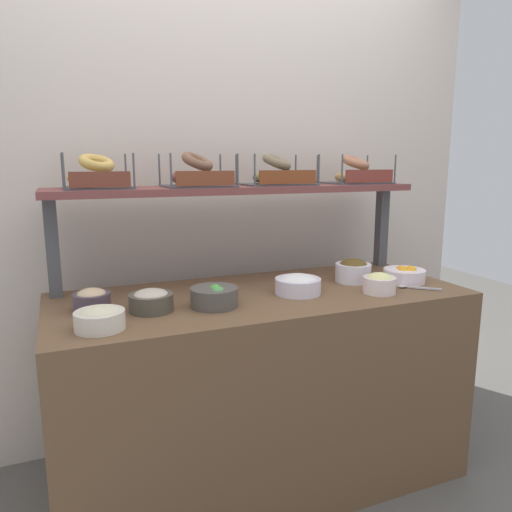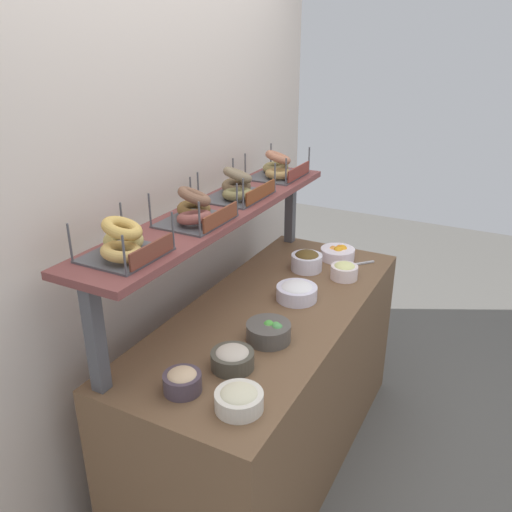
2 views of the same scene
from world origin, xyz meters
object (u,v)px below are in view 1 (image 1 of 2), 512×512
(bowl_egg_salad, at_px, (379,283))
(bowl_veggie_mix, at_px, (214,296))
(bowl_potato_salad, at_px, (100,318))
(bagel_basket_everything, at_px, (355,174))
(bowl_fruit_salad, at_px, (404,275))
(serving_spoon_near_plate, at_px, (412,287))
(bowl_tuna_salad, at_px, (151,300))
(bowl_cream_cheese, at_px, (298,284))
(bagel_basket_cinnamon_raisin, at_px, (197,175))
(bagel_basket_poppy, at_px, (277,175))
(bagel_basket_sesame, at_px, (97,176))
(bowl_hummus, at_px, (92,300))
(bowl_chocolate_spread, at_px, (353,270))

(bowl_egg_salad, xyz_separation_m, bowl_veggie_mix, (-0.69, 0.08, -0.00))
(bowl_potato_salad, xyz_separation_m, bagel_basket_everything, (1.28, 0.47, 0.44))
(bowl_potato_salad, relative_size, bowl_fruit_salad, 0.88)
(serving_spoon_near_plate, distance_m, bagel_basket_everything, 0.65)
(bowl_veggie_mix, relative_size, bowl_fruit_salad, 0.97)
(bowl_tuna_salad, xyz_separation_m, bowl_cream_cheese, (0.60, 0.01, 0.00))
(bowl_potato_salad, relative_size, bagel_basket_cinnamon_raisin, 0.56)
(bagel_basket_poppy, bearing_deg, bagel_basket_sesame, 179.89)
(bowl_tuna_salad, relative_size, bagel_basket_cinnamon_raisin, 0.55)
(bowl_fruit_salad, xyz_separation_m, bagel_basket_poppy, (-0.48, 0.34, 0.44))
(serving_spoon_near_plate, bearing_deg, bowl_hummus, 171.48)
(bowl_hummus, height_order, bagel_basket_poppy, bagel_basket_poppy)
(bowl_egg_salad, distance_m, bagel_basket_poppy, 0.68)
(bowl_veggie_mix, height_order, bagel_basket_everything, bagel_basket_everything)
(bowl_tuna_salad, bearing_deg, bagel_basket_everything, 17.27)
(bowl_tuna_salad, bearing_deg, bowl_egg_salad, -7.06)
(bowl_tuna_salad, xyz_separation_m, bagel_basket_cinnamon_raisin, (0.28, 0.32, 0.44))
(bowl_hummus, xyz_separation_m, serving_spoon_near_plate, (1.29, -0.19, -0.03))
(bowl_egg_salad, distance_m, bowl_cream_cheese, 0.34)
(bowl_hummus, xyz_separation_m, bagel_basket_sesame, (0.07, 0.26, 0.44))
(bowl_egg_salad, bearing_deg, bagel_basket_cinnamon_raisin, 145.97)
(bowl_cream_cheese, height_order, bowl_hummus, bowl_hummus)
(bowl_fruit_salad, distance_m, serving_spoon_near_plate, 0.12)
(bowl_chocolate_spread, bearing_deg, bowl_fruit_salad, -24.13)
(bagel_basket_cinnamon_raisin, bearing_deg, bagel_basket_poppy, 2.53)
(bowl_potato_salad, bearing_deg, bowl_cream_cheese, 10.09)
(bowl_tuna_salad, distance_m, bowl_chocolate_spread, 0.93)
(bowl_potato_salad, height_order, serving_spoon_near_plate, bowl_potato_salad)
(serving_spoon_near_plate, xyz_separation_m, bagel_basket_sesame, (-1.23, 0.45, 0.47))
(bagel_basket_poppy, bearing_deg, bowl_veggie_mix, -138.72)
(bowl_tuna_salad, distance_m, bagel_basket_cinnamon_raisin, 0.61)
(bowl_veggie_mix, xyz_separation_m, bagel_basket_poppy, (0.43, 0.38, 0.44))
(bowl_cream_cheese, bearing_deg, bagel_basket_cinnamon_raisin, 136.15)
(bowl_chocolate_spread, distance_m, bowl_fruit_salad, 0.23)
(bowl_cream_cheese, bearing_deg, bagel_basket_everything, 34.49)
(bowl_fruit_salad, distance_m, bagel_basket_everything, 0.56)
(bowl_egg_salad, relative_size, bagel_basket_everything, 0.44)
(bagel_basket_poppy, height_order, bagel_basket_everything, bagel_basket_poppy)
(bowl_cream_cheese, bearing_deg, bowl_veggie_mix, -173.55)
(bowl_potato_salad, relative_size, bowl_veggie_mix, 0.90)
(bowl_fruit_salad, relative_size, bagel_basket_sesame, 0.65)
(bowl_veggie_mix, bearing_deg, bowl_egg_salad, -6.45)
(bowl_chocolate_spread, bearing_deg, bowl_egg_salad, -92.46)
(bagel_basket_sesame, relative_size, bagel_basket_poppy, 0.88)
(bowl_chocolate_spread, distance_m, bowl_hummus, 1.13)
(bowl_egg_salad, relative_size, bowl_chocolate_spread, 0.84)
(bowl_chocolate_spread, height_order, bowl_fruit_salad, bowl_chocolate_spread)
(bagel_basket_poppy, bearing_deg, bowl_egg_salad, -59.77)
(serving_spoon_near_plate, bearing_deg, bowl_potato_salad, -178.93)
(bowl_veggie_mix, bearing_deg, bagel_basket_sesame, 134.09)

